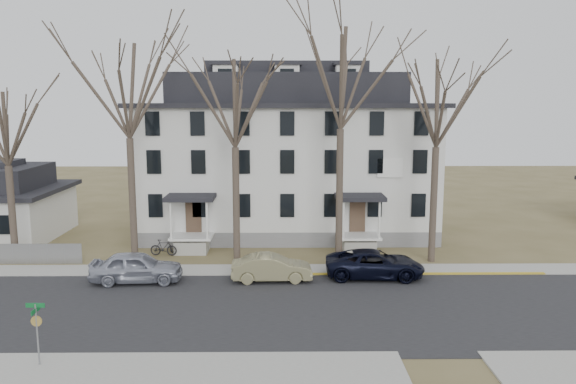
{
  "coord_description": "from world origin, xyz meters",
  "views": [
    {
      "loc": [
        -2.31,
        -22.26,
        9.31
      ],
      "look_at": [
        -1.99,
        9.0,
        4.3
      ],
      "focal_mm": 35.0,
      "sensor_mm": 36.0,
      "label": 1
    }
  ],
  "objects_px": {
    "bicycle_left": "(182,248)",
    "bicycle_right": "(164,248)",
    "tree_mid_left": "(235,97)",
    "car_tan": "(272,268)",
    "car_silver": "(137,268)",
    "street_sign": "(37,324)",
    "car_navy": "(375,265)",
    "tree_bungalow": "(5,124)",
    "tree_center": "(341,70)",
    "tree_mid_right": "(438,97)",
    "tree_far_left": "(127,84)",
    "boarding_house": "(287,158)"
  },
  "relations": [
    {
      "from": "bicycle_left",
      "to": "bicycle_right",
      "type": "bearing_deg",
      "value": 116.8
    },
    {
      "from": "street_sign",
      "to": "car_tan",
      "type": "bearing_deg",
      "value": 50.77
    },
    {
      "from": "tree_mid_right",
      "to": "car_navy",
      "type": "bearing_deg",
      "value": -141.18
    },
    {
      "from": "car_navy",
      "to": "tree_bungalow",
      "type": "bearing_deg",
      "value": 84.16
    },
    {
      "from": "tree_mid_left",
      "to": "car_tan",
      "type": "bearing_deg",
      "value": -59.96
    },
    {
      "from": "tree_mid_left",
      "to": "bicycle_right",
      "type": "distance_m",
      "value": 10.28
    },
    {
      "from": "car_tan",
      "to": "car_silver",
      "type": "bearing_deg",
      "value": 89.26
    },
    {
      "from": "tree_mid_left",
      "to": "car_silver",
      "type": "bearing_deg",
      "value": -142.04
    },
    {
      "from": "tree_far_left",
      "to": "car_silver",
      "type": "xyz_separation_m",
      "value": [
        1.09,
        -3.83,
        -9.54
      ]
    },
    {
      "from": "tree_mid_left",
      "to": "tree_far_left",
      "type": "bearing_deg",
      "value": 180.0
    },
    {
      "from": "street_sign",
      "to": "tree_far_left",
      "type": "bearing_deg",
      "value": 91.18
    },
    {
      "from": "bicycle_right",
      "to": "tree_center",
      "type": "bearing_deg",
      "value": -91.58
    },
    {
      "from": "tree_mid_right",
      "to": "tree_bungalow",
      "type": "relative_size",
      "value": 1.18
    },
    {
      "from": "tree_mid_right",
      "to": "bicycle_left",
      "type": "height_order",
      "value": "tree_mid_right"
    },
    {
      "from": "tree_center",
      "to": "boarding_house",
      "type": "bearing_deg",
      "value": 110.2
    },
    {
      "from": "boarding_house",
      "to": "tree_far_left",
      "type": "relative_size",
      "value": 1.52
    },
    {
      "from": "tree_far_left",
      "to": "tree_mid_left",
      "type": "relative_size",
      "value": 1.08
    },
    {
      "from": "tree_mid_right",
      "to": "tree_mid_left",
      "type": "bearing_deg",
      "value": 180.0
    },
    {
      "from": "boarding_house",
      "to": "bicycle_left",
      "type": "xyz_separation_m",
      "value": [
        -6.51,
        -6.44,
        -4.97
      ]
    },
    {
      "from": "tree_center",
      "to": "car_tan",
      "type": "relative_size",
      "value": 3.49
    },
    {
      "from": "tree_mid_left",
      "to": "tree_mid_right",
      "type": "relative_size",
      "value": 1.0
    },
    {
      "from": "car_navy",
      "to": "tree_mid_right",
      "type": "bearing_deg",
      "value": -48.41
    },
    {
      "from": "car_silver",
      "to": "bicycle_right",
      "type": "bearing_deg",
      "value": -6.77
    },
    {
      "from": "tree_far_left",
      "to": "tree_bungalow",
      "type": "bearing_deg",
      "value": 180.0
    },
    {
      "from": "car_silver",
      "to": "car_navy",
      "type": "relative_size",
      "value": 0.9
    },
    {
      "from": "car_tan",
      "to": "boarding_house",
      "type": "bearing_deg",
      "value": -6.26
    },
    {
      "from": "boarding_house",
      "to": "bicycle_right",
      "type": "xyz_separation_m",
      "value": [
        -7.58,
        -6.87,
        -4.88
      ]
    },
    {
      "from": "tree_center",
      "to": "bicycle_right",
      "type": "distance_m",
      "value": 15.03
    },
    {
      "from": "tree_bungalow",
      "to": "tree_mid_left",
      "type": "bearing_deg",
      "value": 0.0
    },
    {
      "from": "tree_mid_left",
      "to": "car_navy",
      "type": "height_order",
      "value": "tree_mid_left"
    },
    {
      "from": "tree_mid_left",
      "to": "boarding_house",
      "type": "bearing_deg",
      "value": 69.8
    },
    {
      "from": "tree_far_left",
      "to": "car_silver",
      "type": "bearing_deg",
      "value": -74.06
    },
    {
      "from": "tree_bungalow",
      "to": "car_navy",
      "type": "relative_size",
      "value": 2.06
    },
    {
      "from": "boarding_house",
      "to": "car_navy",
      "type": "xyz_separation_m",
      "value": [
        4.62,
        -11.27,
        -4.65
      ]
    },
    {
      "from": "bicycle_left",
      "to": "car_tan",
      "type": "bearing_deg",
      "value": -128.95
    },
    {
      "from": "tree_mid_left",
      "to": "bicycle_right",
      "type": "height_order",
      "value": "tree_mid_left"
    },
    {
      "from": "car_tan",
      "to": "bicycle_left",
      "type": "height_order",
      "value": "car_tan"
    },
    {
      "from": "bicycle_left",
      "to": "street_sign",
      "type": "distance_m",
      "value": 15.18
    },
    {
      "from": "street_sign",
      "to": "tree_mid_right",
      "type": "bearing_deg",
      "value": 38.19
    },
    {
      "from": "tree_bungalow",
      "to": "bicycle_right",
      "type": "distance_m",
      "value": 11.43
    },
    {
      "from": "car_silver",
      "to": "street_sign",
      "type": "height_order",
      "value": "street_sign"
    },
    {
      "from": "tree_mid_left",
      "to": "tree_center",
      "type": "xyz_separation_m",
      "value": [
        6.0,
        0.0,
        1.48
      ]
    },
    {
      "from": "tree_mid_right",
      "to": "bicycle_right",
      "type": "relative_size",
      "value": 7.73
    },
    {
      "from": "tree_center",
      "to": "tree_bungalow",
      "type": "relative_size",
      "value": 1.36
    },
    {
      "from": "tree_mid_right",
      "to": "car_navy",
      "type": "distance_m",
      "value": 10.17
    },
    {
      "from": "tree_bungalow",
      "to": "street_sign",
      "type": "xyz_separation_m",
      "value": [
        7.02,
        -13.22,
        -6.53
      ]
    },
    {
      "from": "car_navy",
      "to": "bicycle_right",
      "type": "height_order",
      "value": "car_navy"
    },
    {
      "from": "bicycle_left",
      "to": "bicycle_right",
      "type": "height_order",
      "value": "bicycle_right"
    },
    {
      "from": "tree_mid_left",
      "to": "tree_mid_right",
      "type": "height_order",
      "value": "same"
    },
    {
      "from": "boarding_house",
      "to": "bicycle_right",
      "type": "relative_size",
      "value": 12.62
    }
  ]
}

